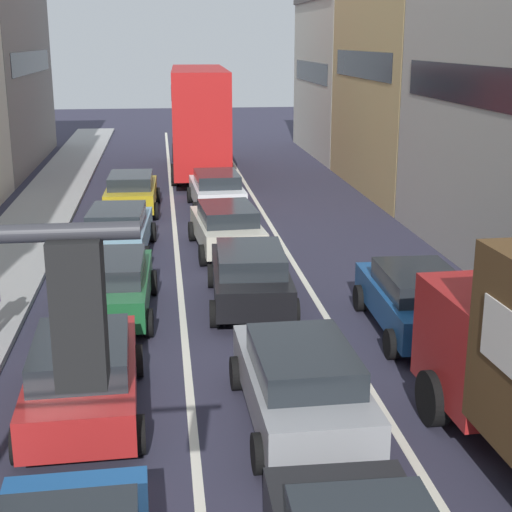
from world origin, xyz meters
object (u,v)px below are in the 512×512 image
at_px(coupe_centre_lane_fourth, 227,227).
at_px(sedan_left_lane_fourth, 118,230).
at_px(sedan_centre_lane_fifth, 217,190).
at_px(sedan_left_lane_fifth, 131,191).
at_px(wagon_left_lane_second, 83,374).
at_px(sedan_right_lane_behind_truck, 416,299).
at_px(sedan_centre_lane_second, 301,381).
at_px(sedan_left_lane_third, 111,284).
at_px(bus_mid_queue_primary, 199,115).
at_px(hatchback_centre_lane_third, 250,275).

bearing_deg(coupe_centre_lane_fourth, sedan_left_lane_fourth, 85.56).
distance_m(sedan_centre_lane_fifth, sedan_left_lane_fifth, 3.25).
relative_size(wagon_left_lane_second, sedan_right_lane_behind_truck, 1.00).
distance_m(sedan_centre_lane_second, sedan_left_lane_third, 6.80).
height_order(sedan_left_lane_fifth, bus_mid_queue_primary, bus_mid_queue_primary).
height_order(wagon_left_lane_second, hatchback_centre_lane_third, same).
height_order(hatchback_centre_lane_third, bus_mid_queue_primary, bus_mid_queue_primary).
xyz_separation_m(wagon_left_lane_second, bus_mid_queue_primary, (3.36, 24.90, 2.03)).
height_order(sedan_centre_lane_fifth, sedan_right_lane_behind_truck, same).
xyz_separation_m(coupe_centre_lane_fourth, sedan_left_lane_fourth, (-3.33, 0.04, 0.00)).
distance_m(coupe_centre_lane_fourth, sedan_left_lane_fifth, 6.86).
distance_m(coupe_centre_lane_fourth, sedan_left_lane_fourth, 3.33).
bearing_deg(bus_mid_queue_primary, sedan_left_lane_third, 172.48).
bearing_deg(sedan_centre_lane_fifth, wagon_left_lane_second, 165.81).
height_order(sedan_left_lane_third, sedan_left_lane_fifth, same).
distance_m(hatchback_centre_lane_third, coupe_centre_lane_fourth, 5.06).
height_order(sedan_centre_lane_fifth, bus_mid_queue_primary, bus_mid_queue_primary).
bearing_deg(bus_mid_queue_primary, wagon_left_lane_second, 173.92).
distance_m(sedan_left_lane_fifth, sedan_right_lane_behind_truck, 15.00).
bearing_deg(wagon_left_lane_second, sedan_left_lane_fifth, -2.87).
xyz_separation_m(hatchback_centre_lane_third, sedan_left_lane_third, (-3.37, -0.33, 0.00)).
bearing_deg(sedan_left_lane_fifth, sedan_left_lane_fourth, 179.47).
xyz_separation_m(hatchback_centre_lane_third, sedan_right_lane_behind_truck, (3.49, -2.23, 0.00)).
bearing_deg(sedan_centre_lane_second, hatchback_centre_lane_third, 0.22).
bearing_deg(wagon_left_lane_second, sedan_centre_lane_fifth, -14.00).
relative_size(sedan_left_lane_third, sedan_left_lane_fifth, 1.00).
distance_m(coupe_centre_lane_fourth, sedan_right_lane_behind_truck, 8.14).
relative_size(wagon_left_lane_second, hatchback_centre_lane_third, 0.99).
distance_m(sedan_centre_lane_second, sedan_centre_lane_fifth, 17.24).
bearing_deg(sedan_left_lane_fourth, coupe_centre_lane_fourth, -87.32).
height_order(sedan_left_lane_fourth, sedan_left_lane_fifth, same).
bearing_deg(wagon_left_lane_second, coupe_centre_lane_fourth, -19.96).
bearing_deg(sedan_left_lane_fifth, coupe_centre_lane_fourth, -151.53).
height_order(wagon_left_lane_second, sedan_left_lane_third, same).
xyz_separation_m(coupe_centre_lane_fourth, sedan_right_lane_behind_truck, (3.62, -7.29, 0.00)).
distance_m(wagon_left_lane_second, hatchback_centre_lane_third, 6.45).
relative_size(sedan_right_lane_behind_truck, bus_mid_queue_primary, 0.41).
bearing_deg(bus_mid_queue_primary, sedan_centre_lane_fifth, -177.15).
bearing_deg(sedan_right_lane_behind_truck, wagon_left_lane_second, 115.81).
height_order(sedan_left_lane_fifth, sedan_right_lane_behind_truck, same).
xyz_separation_m(sedan_left_lane_third, sedan_centre_lane_fifth, (3.37, 11.43, 0.00)).
height_order(wagon_left_lane_second, sedan_left_lane_fifth, same).
distance_m(sedan_left_lane_third, bus_mid_queue_primary, 20.20).
height_order(sedan_centre_lane_second, sedan_left_lane_fourth, same).
bearing_deg(hatchback_centre_lane_third, wagon_left_lane_second, 149.41).
xyz_separation_m(sedan_centre_lane_second, coupe_centre_lane_fourth, (-0.29, 11.19, 0.00)).
bearing_deg(sedan_left_lane_third, sedan_right_lane_behind_truck, -103.99).
distance_m(sedan_centre_lane_fifth, bus_mid_queue_primary, 8.66).
distance_m(sedan_left_lane_fourth, sedan_left_lane_fifth, 6.08).
xyz_separation_m(sedan_centre_lane_second, sedan_centre_lane_fifth, (-0.15, 17.24, 0.00)).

